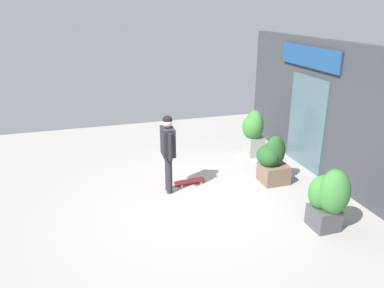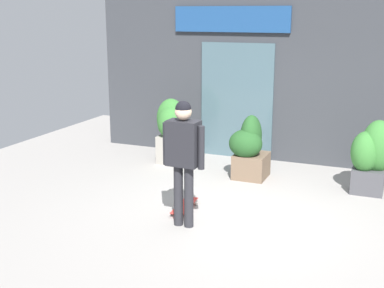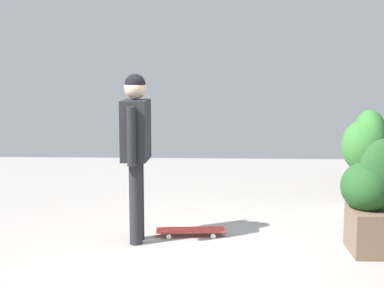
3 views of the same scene
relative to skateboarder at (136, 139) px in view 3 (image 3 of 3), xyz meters
The scene contains 5 objects.
ground_plane 1.35m from the skateboarder, 40.98° to the left, with size 12.00×12.00×0.00m, color #9E9993.
skateboarder is the anchor object (origin of this frame).
skateboard 1.20m from the skateboarder, 112.31° to the left, with size 0.30×0.76×0.08m.
planter_box_left 2.51m from the skateboarder, 84.78° to the left, with size 0.66×0.71×1.15m.
planter_box_mid 3.14m from the skateboarder, 117.73° to the left, with size 0.64×0.60×1.29m.
Camera 3 is at (5.42, 0.31, 1.91)m, focal length 54.96 mm.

